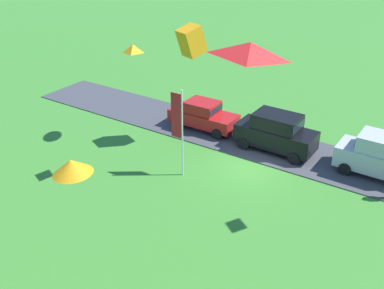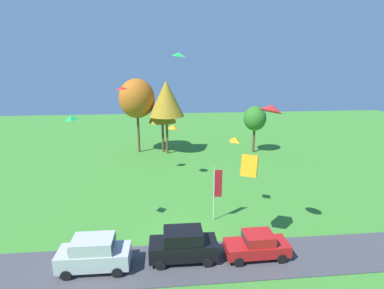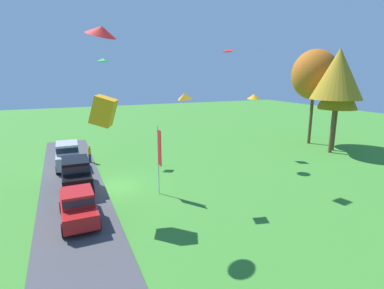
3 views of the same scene
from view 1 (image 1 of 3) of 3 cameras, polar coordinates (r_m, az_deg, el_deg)
ground_plane at (r=25.07m, az=7.35°, el=-2.85°), size 120.00×120.00×0.00m
pavement_strip at (r=27.31m, az=10.02°, el=-0.28°), size 36.00×4.40×0.06m
car_suv_far_end at (r=25.39m, az=23.08°, el=-1.26°), size 4.63×2.10×2.28m
car_suv_mid_row at (r=26.36m, az=10.64°, el=1.68°), size 4.62×2.08×2.28m
car_sedan_by_flagpole at (r=28.74m, az=1.41°, el=3.86°), size 4.44×2.03×1.84m
flag_banner at (r=22.84m, az=-1.74°, el=2.89°), size 0.71×0.08×4.84m
kite_diamond_mid_center at (r=21.63m, az=-7.48°, el=11.99°), size 1.10×1.16×0.47m
kite_box_high_left at (r=25.47m, az=-0.07°, el=13.03°), size 1.60×1.78×1.80m
kite_delta_near_flag at (r=12.95m, az=-15.03°, el=-2.74°), size 1.54×1.53×0.49m
kite_diamond_topmost at (r=7.77m, az=7.45°, el=11.83°), size 1.28×1.13×0.35m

